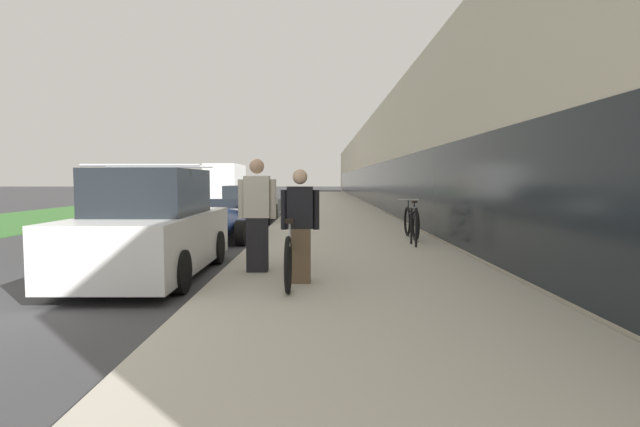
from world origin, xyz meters
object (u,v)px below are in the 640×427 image
person_rider (298,226)px  person_bystander (255,215)px  cruiser_bike_nearest (409,222)px  tandem_bicycle (290,251)px  bike_rack_hoop (411,222)px  parked_sedan_curbside (149,229)px  parked_sedan_far (246,205)px  vintage_roadster_curbside (216,222)px  moving_truck (225,183)px

person_rider → person_bystander: size_ratio=0.90×
person_rider → cruiser_bike_nearest: person_rider is taller
tandem_bicycle → cruiser_bike_nearest: cruiser_bike_nearest is taller
bike_rack_hoop → parked_sedan_curbside: (-4.70, -2.92, 0.14)m
cruiser_bike_nearest → parked_sedan_far: 7.83m
parked_sedan_far → vintage_roadster_curbside: bearing=-90.0°
vintage_roadster_curbside → moving_truck: moving_truck is taller
bike_rack_hoop → moving_truck: bearing=109.2°
parked_sedan_far → tandem_bicycle: bearing=-78.6°
parked_sedan_curbside → tandem_bicycle: bearing=-14.9°
tandem_bicycle → parked_sedan_curbside: parked_sedan_curbside is taller
person_bystander → vintage_roadster_curbside: size_ratio=0.43×
person_rider → parked_sedan_curbside: size_ratio=0.39×
tandem_bicycle → parked_sedan_far: 11.25m
parked_sedan_curbside → vintage_roadster_curbside: size_ratio=0.98×
parked_sedan_far → parked_sedan_curbside: bearing=-90.3°
parked_sedan_curbside → moving_truck: 28.14m
person_rider → moving_truck: size_ratio=0.24×
parked_sedan_far → moving_truck: 17.90m
person_bystander → moving_truck: moving_truck is taller
parked_sedan_far → cruiser_bike_nearest: bearing=-51.7°
person_rider → tandem_bicycle: bearing=108.6°
person_rider → person_bystander: bearing=129.4°
person_rider → bike_rack_hoop: bearing=59.3°
cruiser_bike_nearest → moving_truck: (-8.88, 23.57, 0.83)m
parked_sedan_curbside → vintage_roadster_curbside: 4.91m
cruiser_bike_nearest → vintage_roadster_curbside: size_ratio=0.45×
person_bystander → cruiser_bike_nearest: 5.47m
person_rider → vintage_roadster_curbside: (-2.34, 5.87, -0.45)m
parked_sedan_curbside → vintage_roadster_curbside: bearing=89.4°
parked_sedan_far → moving_truck: bearing=103.0°
tandem_bicycle → parked_sedan_curbside: bearing=165.1°
bike_rack_hoop → cruiser_bike_nearest: 1.38m
person_rider → bike_rack_hoop: (2.31, 3.90, -0.28)m
moving_truck → person_bystander: bearing=-78.5°
person_bystander → vintage_roadster_curbside: person_bystander is taller
vintage_roadster_curbside → moving_truck: 23.32m
parked_sedan_curbside → person_rider: bearing=-22.2°
vintage_roadster_curbside → parked_sedan_curbside: bearing=-90.6°
person_bystander → vintage_roadster_curbside: 5.31m
bike_rack_hoop → vintage_roadster_curbside: (-4.65, 1.97, -0.17)m
person_bystander → tandem_bicycle: bearing=-39.9°
person_bystander → person_rider: bearing=-50.6°
parked_sedan_curbside → moving_truck: (-3.98, 27.85, 0.57)m
tandem_bicycle → person_bystander: person_bystander is taller
cruiser_bike_nearest → vintage_roadster_curbside: cruiser_bike_nearest is taller
person_rider → moving_truck: 29.52m
moving_truck → person_rider: bearing=-77.5°
tandem_bicycle → parked_sedan_curbside: size_ratio=0.71×
tandem_bicycle → parked_sedan_far: (-2.22, 11.03, 0.11)m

